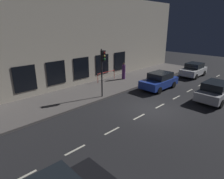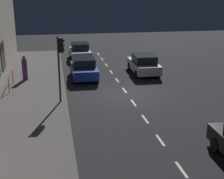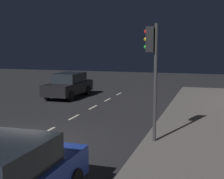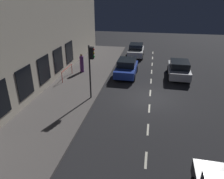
# 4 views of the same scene
# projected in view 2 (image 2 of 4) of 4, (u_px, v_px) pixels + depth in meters

# --- Properties ---
(ground_plane) EXTENTS (60.00, 60.00, 0.00)m
(ground_plane) POSITION_uv_depth(u_px,v_px,m) (128.00, 95.00, 21.56)
(ground_plane) COLOR #232326
(sidewalk) EXTENTS (4.50, 32.00, 0.15)m
(sidewalk) POSITION_uv_depth(u_px,v_px,m) (30.00, 99.00, 20.47)
(sidewalk) COLOR #5B5654
(sidewalk) RESTS_ON ground
(lane_centre_line) EXTENTS (0.12, 27.20, 0.01)m
(lane_centre_line) POSITION_uv_depth(u_px,v_px,m) (124.00, 90.00, 22.49)
(lane_centre_line) COLOR beige
(lane_centre_line) RESTS_ON ground
(traffic_light) EXTENTS (0.46, 0.32, 3.96)m
(traffic_light) POSITION_uv_depth(u_px,v_px,m) (60.00, 55.00, 19.02)
(traffic_light) COLOR #2D2D30
(traffic_light) RESTS_ON sidewalk
(parked_car_0) EXTENTS (2.00, 4.08, 1.58)m
(parked_car_0) POSITION_uv_depth(u_px,v_px,m) (84.00, 68.00, 25.29)
(parked_car_0) COLOR #1E389E
(parked_car_0) RESTS_ON ground
(parked_car_1) EXTENTS (2.02, 4.25, 1.58)m
(parked_car_1) POSITION_uv_depth(u_px,v_px,m) (144.00, 64.00, 26.65)
(parked_car_1) COLOR #B7B7BC
(parked_car_1) RESTS_ON ground
(parked_car_2) EXTENTS (1.95, 3.88, 1.58)m
(parked_car_2) POSITION_uv_depth(u_px,v_px,m) (80.00, 51.00, 31.95)
(parked_car_2) COLOR silver
(parked_car_2) RESTS_ON ground
(pedestrian_0) EXTENTS (0.51, 0.51, 1.82)m
(pedestrian_0) POSITION_uv_depth(u_px,v_px,m) (25.00, 69.00, 24.31)
(pedestrian_0) COLOR #5B2D70
(pedestrian_0) RESTS_ON sidewalk
(red_railing) EXTENTS (0.05, 2.47, 0.97)m
(red_railing) POSITION_uv_depth(u_px,v_px,m) (11.00, 77.00, 22.45)
(red_railing) COLOR red
(red_railing) RESTS_ON sidewalk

